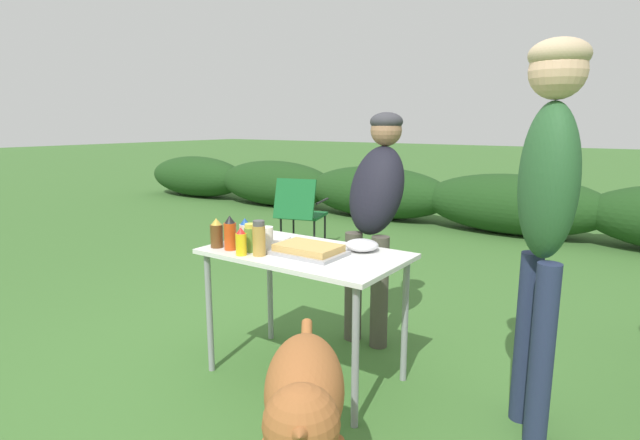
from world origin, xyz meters
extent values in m
plane|color=#3D6B2D|center=(0.00, 0.00, 0.00)|extent=(60.00, 60.00, 0.00)
ellipsoid|color=#1E4219|center=(-6.00, 4.55, 0.39)|extent=(2.40, 0.90, 0.78)
ellipsoid|color=#1E4219|center=(-4.00, 4.55, 0.39)|extent=(2.40, 0.90, 0.78)
ellipsoid|color=#1E4219|center=(-2.00, 4.55, 0.39)|extent=(2.40, 0.90, 0.78)
ellipsoid|color=#1E4219|center=(0.00, 4.55, 0.39)|extent=(2.40, 0.90, 0.78)
cube|color=silver|center=(0.00, 0.00, 0.73)|extent=(1.10, 0.64, 0.02)
cylinder|color=gray|center=(-0.49, -0.27, 0.36)|extent=(0.04, 0.04, 0.71)
cylinder|color=gray|center=(0.49, -0.27, 0.36)|extent=(0.04, 0.04, 0.71)
cylinder|color=gray|center=(-0.49, 0.27, 0.36)|extent=(0.04, 0.04, 0.71)
cylinder|color=gray|center=(0.49, 0.27, 0.36)|extent=(0.04, 0.04, 0.71)
cube|color=#9E9EA3|center=(0.06, -0.04, 0.75)|extent=(0.38, 0.26, 0.02)
cube|color=tan|center=(0.06, -0.04, 0.78)|extent=(0.33, 0.22, 0.04)
cylinder|color=white|center=(-0.32, 0.10, 0.75)|extent=(0.22, 0.22, 0.03)
ellipsoid|color=silver|center=(0.25, 0.19, 0.77)|extent=(0.19, 0.19, 0.06)
cylinder|color=white|center=(-0.21, -0.08, 0.80)|extent=(0.08, 0.08, 0.13)
cylinder|color=brown|center=(-0.47, -0.21, 0.81)|extent=(0.07, 0.07, 0.13)
cone|color=gold|center=(-0.47, -0.21, 0.89)|extent=(0.06, 0.06, 0.04)
cylinder|color=silver|center=(-0.35, -0.10, 0.80)|extent=(0.07, 0.07, 0.13)
cone|color=#194793|center=(-0.35, -0.10, 0.89)|extent=(0.06, 0.06, 0.04)
cylinder|color=#CC4214|center=(-0.36, -0.21, 0.82)|extent=(0.07, 0.07, 0.15)
cone|color=black|center=(-0.36, -0.21, 0.91)|extent=(0.06, 0.06, 0.04)
cylinder|color=olive|center=(-0.24, -0.17, 0.81)|extent=(0.07, 0.07, 0.13)
cylinder|color=#D1CC47|center=(-0.24, -0.17, 0.88)|extent=(0.06, 0.06, 0.02)
cylinder|color=yellow|center=(-0.23, -0.26, 0.80)|extent=(0.06, 0.06, 0.12)
cone|color=red|center=(-0.23, -0.26, 0.88)|extent=(0.05, 0.05, 0.03)
cylinder|color=#B2893D|center=(-0.15, -0.21, 0.82)|extent=(0.07, 0.07, 0.16)
cylinder|color=#4C4C4C|center=(-0.15, -0.21, 0.92)|extent=(0.06, 0.06, 0.03)
cylinder|color=#4C473D|center=(-0.03, 0.58, 0.37)|extent=(0.11, 0.11, 0.74)
cylinder|color=#4C473D|center=(0.17, 0.58, 0.37)|extent=(0.11, 0.11, 0.74)
ellipsoid|color=black|center=(0.07, 0.69, 1.01)|extent=(0.37, 0.47, 0.65)
sphere|color=#936B4C|center=(0.07, 0.80, 1.39)|extent=(0.20, 0.20, 0.20)
ellipsoid|color=#333338|center=(0.07, 0.80, 1.44)|extent=(0.21, 0.21, 0.12)
cylinder|color=#232D4C|center=(1.13, 0.25, 0.42)|extent=(0.10, 0.10, 0.85)
cylinder|color=#232D4C|center=(1.23, 0.11, 0.42)|extent=(0.10, 0.10, 0.85)
ellipsoid|color=#28562D|center=(1.18, 0.18, 1.19)|extent=(0.37, 0.40, 0.68)
sphere|color=#DBAD89|center=(1.18, 0.18, 1.65)|extent=(0.23, 0.23, 0.23)
ellipsoid|color=tan|center=(1.18, 0.18, 1.71)|extent=(0.25, 0.25, 0.14)
cylinder|color=#9E5B2D|center=(0.57, -0.61, 0.22)|extent=(0.08, 0.08, 0.45)
cylinder|color=#9E5B2D|center=(0.42, -0.72, 0.22)|extent=(0.08, 0.08, 0.45)
ellipsoid|color=#9E5B2D|center=(0.61, -0.84, 0.52)|extent=(0.60, 0.69, 0.28)
sphere|color=#9E5B2D|center=(0.83, -1.15, 0.62)|extent=(0.22, 0.22, 0.22)
cone|color=#9E5B2D|center=(0.88, -1.22, 0.64)|extent=(0.19, 0.20, 0.16)
cylinder|color=#9E5B2D|center=(0.40, -0.54, 0.53)|extent=(0.16, 0.19, 0.11)
cube|color=#19602D|center=(-1.80, 2.41, 0.39)|extent=(0.57, 0.57, 0.03)
cube|color=#19602D|center=(-1.72, 2.14, 0.61)|extent=(0.49, 0.29, 0.44)
cylinder|color=black|center=(-1.93, 2.16, 0.19)|extent=(0.02, 0.02, 0.38)
cylinder|color=black|center=(-1.55, 2.27, 0.19)|extent=(0.02, 0.02, 0.38)
cylinder|color=black|center=(-2.05, 2.54, 0.19)|extent=(0.02, 0.02, 0.38)
cylinder|color=black|center=(-1.66, 2.66, 0.19)|extent=(0.02, 0.02, 0.38)
cylinder|color=black|center=(-2.02, 2.34, 0.56)|extent=(0.14, 0.40, 0.02)
cylinder|color=black|center=(-1.58, 2.47, 0.56)|extent=(0.14, 0.40, 0.02)
camera|label=1|loc=(1.59, -2.15, 1.44)|focal=28.00mm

